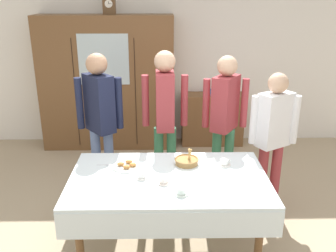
% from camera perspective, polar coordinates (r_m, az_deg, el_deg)
% --- Properties ---
extents(ground_plane, '(12.00, 12.00, 0.00)m').
position_cam_1_polar(ground_plane, '(4.00, 0.05, -16.12)').
color(ground_plane, tan).
rests_on(ground_plane, ground).
extents(back_wall, '(6.40, 0.10, 2.70)m').
position_cam_1_polar(back_wall, '(5.96, -0.39, 10.34)').
color(back_wall, silver).
rests_on(back_wall, ground).
extents(dining_table, '(1.82, 1.08, 0.76)m').
position_cam_1_polar(dining_table, '(3.44, 0.12, -9.48)').
color(dining_table, brown).
rests_on(dining_table, ground).
extents(wall_cabinet, '(2.03, 0.46, 2.04)m').
position_cam_1_polar(wall_cabinet, '(5.80, -9.33, 6.48)').
color(wall_cabinet, brown).
rests_on(wall_cabinet, ground).
extents(mantel_clock, '(0.18, 0.11, 0.24)m').
position_cam_1_polar(mantel_clock, '(5.63, -9.05, 17.84)').
color(mantel_clock, brown).
rests_on(mantel_clock, wall_cabinet).
extents(bookshelf_low, '(0.97, 0.35, 0.83)m').
position_cam_1_polar(bookshelf_low, '(6.01, 6.83, 1.07)').
color(bookshelf_low, brown).
rests_on(bookshelf_low, ground).
extents(book_stack, '(0.15, 0.19, 0.07)m').
position_cam_1_polar(book_stack, '(5.88, 7.01, 5.19)').
color(book_stack, '#664C7A').
rests_on(book_stack, bookshelf_low).
extents(tea_cup_center, '(0.13, 0.13, 0.06)m').
position_cam_1_polar(tea_cup_center, '(3.14, 2.07, -10.03)').
color(tea_cup_center, silver).
rests_on(tea_cup_center, dining_table).
extents(tea_cup_near_right, '(0.13, 0.13, 0.06)m').
position_cam_1_polar(tea_cup_near_right, '(3.31, -0.65, -8.34)').
color(tea_cup_near_right, white).
rests_on(tea_cup_near_right, dining_table).
extents(tea_cup_front_edge, '(0.13, 0.13, 0.06)m').
position_cam_1_polar(tea_cup_front_edge, '(3.40, -4.06, -7.55)').
color(tea_cup_front_edge, white).
rests_on(tea_cup_front_edge, dining_table).
extents(tea_cup_near_left, '(0.13, 0.13, 0.06)m').
position_cam_1_polar(tea_cup_near_left, '(3.67, 8.68, -5.63)').
color(tea_cup_near_left, white).
rests_on(tea_cup_near_left, dining_table).
extents(bread_basket, '(0.24, 0.24, 0.16)m').
position_cam_1_polar(bread_basket, '(3.65, 2.89, -5.38)').
color(bread_basket, '#9E7542').
rests_on(bread_basket, dining_table).
extents(pastry_plate, '(0.28, 0.28, 0.05)m').
position_cam_1_polar(pastry_plate, '(3.62, -6.34, -6.10)').
color(pastry_plate, white).
rests_on(pastry_plate, dining_table).
extents(spoon_far_left, '(0.12, 0.02, 0.01)m').
position_cam_1_polar(spoon_far_left, '(3.69, -9.73, -5.93)').
color(spoon_far_left, silver).
rests_on(spoon_far_left, dining_table).
extents(spoon_near_right, '(0.12, 0.02, 0.01)m').
position_cam_1_polar(spoon_near_right, '(3.34, -12.03, -9.01)').
color(spoon_near_right, silver).
rests_on(spoon_near_right, dining_table).
extents(spoon_back_edge, '(0.12, 0.02, 0.01)m').
position_cam_1_polar(spoon_back_edge, '(3.52, 8.38, -7.14)').
color(spoon_back_edge, silver).
rests_on(spoon_back_edge, dining_table).
extents(person_beside_shelf, '(0.52, 0.41, 1.74)m').
position_cam_1_polar(person_beside_shelf, '(4.22, -10.45, 1.95)').
color(person_beside_shelf, slate).
rests_on(person_beside_shelf, ground).
extents(person_near_right_end, '(0.52, 0.35, 1.58)m').
position_cam_1_polar(person_near_right_end, '(4.12, 15.92, -0.63)').
color(person_near_right_end, '#933338').
rests_on(person_near_right_end, ground).
extents(person_behind_table_left, '(0.52, 0.36, 1.76)m').
position_cam_1_polar(person_behind_table_left, '(4.22, -0.47, 2.42)').
color(person_behind_table_left, '#33704C').
rests_on(person_behind_table_left, ground).
extents(person_behind_table_right, '(0.52, 0.41, 1.70)m').
position_cam_1_polar(person_behind_table_right, '(4.31, 8.74, 2.01)').
color(person_behind_table_right, '#33704C').
rests_on(person_behind_table_right, ground).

